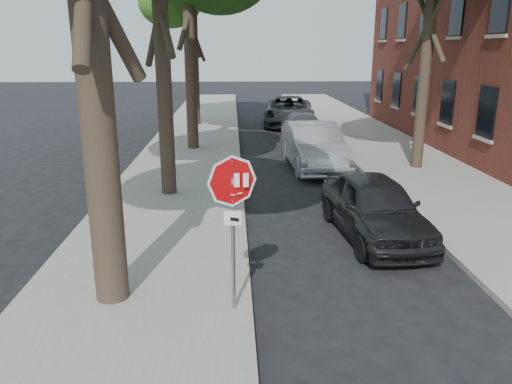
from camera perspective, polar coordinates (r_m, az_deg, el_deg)
ground at (r=8.62m, az=2.27°, el=-13.70°), size 120.00×120.00×0.00m
sidewalk_left at (r=19.98m, az=-7.88°, el=3.79°), size 4.00×55.00×0.12m
sidewalk_right at (r=20.99m, az=15.96°, el=3.91°), size 4.00×55.00×0.12m
curb_left at (r=19.90m, az=-1.98°, el=3.90°), size 0.12×55.00×0.13m
curb_right at (r=20.43m, az=10.49°, el=3.96°), size 0.12×55.00×0.13m
stop_sign at (r=7.78m, az=-2.70°, el=-1.37°), size 0.76×0.34×2.61m
car_a at (r=11.92m, az=13.42°, el=-1.67°), size 2.07×4.40×1.46m
car_b at (r=18.43m, az=6.60°, el=5.22°), size 1.97×5.08×1.65m
car_c at (r=23.46m, az=5.42°, el=7.21°), size 1.94×4.62×1.33m
car_d at (r=28.87m, az=3.77°, el=9.22°), size 3.31×6.12×1.63m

